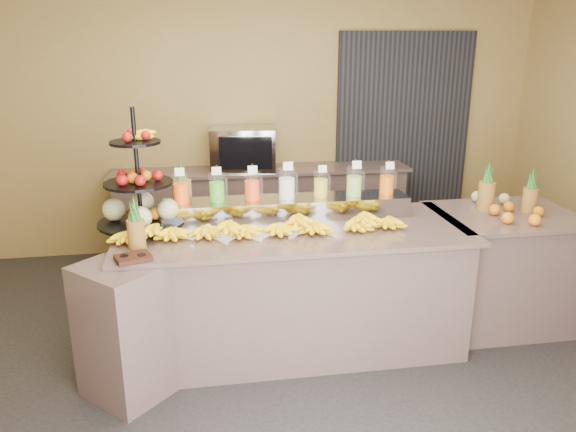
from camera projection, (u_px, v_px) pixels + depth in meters
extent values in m
plane|color=black|center=(301.00, 365.00, 4.01)|extent=(6.00, 6.00, 0.00)
cube|color=olive|center=(258.00, 120.00, 5.94)|extent=(6.00, 0.02, 2.80)
cube|color=black|center=(403.00, 135.00, 6.20)|extent=(1.50, 0.06, 2.20)
cube|color=#896863|center=(293.00, 290.00, 4.15)|extent=(2.40, 0.90, 0.90)
cube|color=#896863|center=(294.00, 231.00, 4.01)|extent=(2.50, 1.00, 0.03)
cube|color=#896863|center=(128.00, 329.00, 3.60)|extent=(0.71, 0.71, 0.90)
cube|color=#896863|center=(499.00, 270.00, 4.51)|extent=(1.00, 0.80, 0.90)
cube|color=#896863|center=(506.00, 215.00, 4.37)|extent=(1.08, 0.88, 0.03)
cube|color=#896863|center=(262.00, 213.00, 5.98)|extent=(3.00, 0.50, 0.90)
cube|color=#896863|center=(262.00, 170.00, 5.84)|extent=(3.10, 0.55, 0.03)
cube|color=gray|center=(287.00, 208.00, 4.24)|extent=(1.85, 0.30, 0.15)
cylinder|color=silver|center=(181.00, 189.00, 4.07)|extent=(0.12, 0.12, 0.22)
cylinder|color=#FF5500|center=(181.00, 193.00, 4.08)|extent=(0.11, 0.11, 0.15)
cylinder|color=gray|center=(178.00, 182.00, 4.06)|extent=(0.01, 0.01, 0.26)
cube|color=white|center=(180.00, 172.00, 3.98)|extent=(0.07, 0.02, 0.06)
cylinder|color=silver|center=(217.00, 187.00, 4.11)|extent=(0.12, 0.12, 0.21)
cylinder|color=green|center=(217.00, 192.00, 4.12)|extent=(0.11, 0.11, 0.15)
cylinder|color=gray|center=(215.00, 181.00, 4.10)|extent=(0.01, 0.01, 0.25)
cube|color=white|center=(216.00, 171.00, 4.02)|extent=(0.07, 0.02, 0.06)
cylinder|color=silver|center=(252.00, 186.00, 4.15)|extent=(0.12, 0.12, 0.21)
cylinder|color=#FF440B|center=(252.00, 190.00, 4.16)|extent=(0.11, 0.11, 0.15)
cylinder|color=gray|center=(250.00, 179.00, 4.14)|extent=(0.01, 0.01, 0.25)
cube|color=white|center=(253.00, 170.00, 4.06)|extent=(0.07, 0.02, 0.06)
cylinder|color=silver|center=(287.00, 184.00, 4.19)|extent=(0.12, 0.12, 0.23)
cylinder|color=silver|center=(287.00, 188.00, 4.20)|extent=(0.12, 0.12, 0.16)
cylinder|color=gray|center=(285.00, 177.00, 4.18)|extent=(0.01, 0.01, 0.27)
cube|color=white|center=(288.00, 166.00, 4.09)|extent=(0.07, 0.02, 0.06)
cylinder|color=silver|center=(321.00, 184.00, 4.23)|extent=(0.11, 0.11, 0.20)
cylinder|color=gold|center=(321.00, 188.00, 4.24)|extent=(0.10, 0.10, 0.14)
cylinder|color=gray|center=(319.00, 178.00, 4.22)|extent=(0.01, 0.01, 0.24)
cube|color=white|center=(323.00, 169.00, 4.15)|extent=(0.06, 0.02, 0.05)
cylinder|color=silver|center=(354.00, 181.00, 4.27)|extent=(0.12, 0.12, 0.22)
cylinder|color=#8BB849|center=(354.00, 186.00, 4.28)|extent=(0.11, 0.11, 0.15)
cylinder|color=gray|center=(352.00, 175.00, 4.26)|extent=(0.01, 0.01, 0.26)
cube|color=white|center=(357.00, 165.00, 4.17)|extent=(0.07, 0.02, 0.06)
cylinder|color=silver|center=(387.00, 181.00, 4.31)|extent=(0.11, 0.11, 0.21)
cylinder|color=#D45800|center=(387.00, 185.00, 4.32)|extent=(0.11, 0.11, 0.14)
cylinder|color=gray|center=(385.00, 175.00, 4.30)|extent=(0.01, 0.01, 0.24)
cube|color=white|center=(390.00, 166.00, 4.22)|extent=(0.07, 0.02, 0.06)
ellipsoid|color=yellow|center=(130.00, 234.00, 3.76)|extent=(0.24, 0.18, 0.10)
ellipsoid|color=yellow|center=(169.00, 232.00, 3.80)|extent=(0.24, 0.18, 0.10)
ellipsoid|color=yellow|center=(207.00, 230.00, 3.84)|extent=(0.24, 0.18, 0.10)
ellipsoid|color=yellow|center=(244.00, 228.00, 3.88)|extent=(0.24, 0.18, 0.10)
ellipsoid|color=yellow|center=(281.00, 226.00, 3.92)|extent=(0.24, 0.18, 0.10)
ellipsoid|color=yellow|center=(316.00, 224.00, 3.96)|extent=(0.24, 0.18, 0.10)
ellipsoid|color=yellow|center=(351.00, 222.00, 4.00)|extent=(0.24, 0.18, 0.10)
ellipsoid|color=yellow|center=(386.00, 220.00, 4.04)|extent=(0.24, 0.18, 0.10)
ellipsoid|color=yellow|center=(157.00, 222.00, 3.77)|extent=(0.20, 0.16, 0.09)
ellipsoid|color=yellow|center=(228.00, 219.00, 3.84)|extent=(0.20, 0.16, 0.09)
ellipsoid|color=yellow|center=(296.00, 215.00, 3.91)|extent=(0.20, 0.16, 0.09)
ellipsoid|color=yellow|center=(362.00, 212.00, 3.99)|extent=(0.20, 0.16, 0.09)
cylinder|color=black|center=(137.00, 170.00, 3.89)|extent=(0.03, 0.03, 0.86)
cylinder|color=black|center=(142.00, 222.00, 4.00)|extent=(0.71, 0.71, 0.02)
cylinder|color=black|center=(138.00, 183.00, 3.92)|extent=(0.55, 0.55, 0.02)
cylinder|color=black|center=(135.00, 142.00, 3.83)|extent=(0.40, 0.40, 0.02)
sphere|color=#BDBB82|center=(168.00, 209.00, 4.01)|extent=(0.16, 0.16, 0.16)
sphere|color=maroon|center=(158.00, 176.00, 3.92)|extent=(0.08, 0.08, 0.08)
sphere|color=orange|center=(127.00, 216.00, 3.97)|extent=(0.09, 0.09, 0.09)
cube|color=black|center=(133.00, 258.00, 3.44)|extent=(0.25, 0.22, 0.03)
cylinder|color=brown|center=(136.00, 234.00, 3.61)|extent=(0.11, 0.11, 0.19)
cone|color=#1B511B|center=(134.00, 208.00, 3.56)|extent=(0.06, 0.06, 0.16)
cylinder|color=brown|center=(182.00, 197.00, 4.32)|extent=(0.14, 0.14, 0.27)
cone|color=#1B511B|center=(181.00, 170.00, 4.25)|extent=(0.07, 0.07, 0.16)
cylinder|color=brown|center=(486.00, 196.00, 4.40)|extent=(0.12, 0.12, 0.23)
cylinder|color=brown|center=(530.00, 200.00, 4.37)|extent=(0.12, 0.12, 0.19)
ellipsoid|color=orange|center=(519.00, 213.00, 4.22)|extent=(0.35, 0.23, 0.09)
cube|color=gray|center=(243.00, 149.00, 5.74)|extent=(0.70, 0.53, 0.43)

